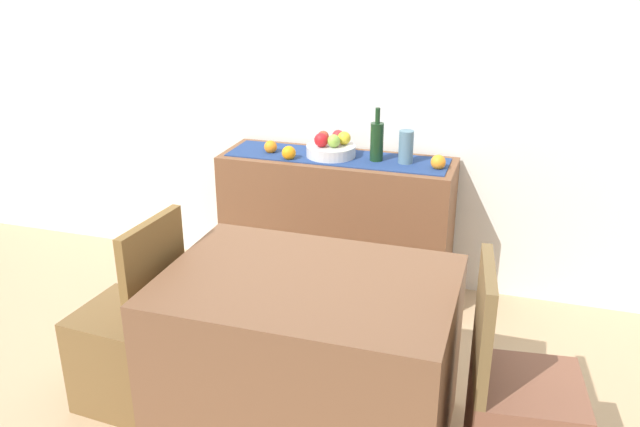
{
  "coord_description": "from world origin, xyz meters",
  "views": [
    {
      "loc": [
        0.93,
        -2.49,
        1.92
      ],
      "look_at": [
        0.03,
        0.39,
        0.7
      ],
      "focal_mm": 37.27,
      "sensor_mm": 36.0,
      "label": 1
    }
  ],
  "objects_px": {
    "sideboard_console": "(336,226)",
    "chair_by_corner": "(518,423)",
    "wine_bottle": "(377,141)",
    "fruit_bowl": "(331,151)",
    "ceramic_vase": "(406,148)",
    "chair_near_window": "(132,348)",
    "dining_table": "(308,361)"
  },
  "relations": [
    {
      "from": "dining_table",
      "to": "chair_near_window",
      "type": "relative_size",
      "value": 1.25
    },
    {
      "from": "fruit_bowl",
      "to": "chair_near_window",
      "type": "relative_size",
      "value": 0.31
    },
    {
      "from": "chair_near_window",
      "to": "chair_by_corner",
      "type": "bearing_deg",
      "value": -0.02
    },
    {
      "from": "fruit_bowl",
      "to": "wine_bottle",
      "type": "xyz_separation_m",
      "value": [
        0.26,
        -0.0,
        0.08
      ]
    },
    {
      "from": "wine_bottle",
      "to": "dining_table",
      "type": "xyz_separation_m",
      "value": [
        0.03,
        -1.27,
        -0.57
      ]
    },
    {
      "from": "sideboard_console",
      "to": "chair_near_window",
      "type": "height_order",
      "value": "chair_near_window"
    },
    {
      "from": "wine_bottle",
      "to": "fruit_bowl",
      "type": "bearing_deg",
      "value": 180.0
    },
    {
      "from": "fruit_bowl",
      "to": "sideboard_console",
      "type": "bearing_deg",
      "value": 0.0
    },
    {
      "from": "sideboard_console",
      "to": "chair_near_window",
      "type": "bearing_deg",
      "value": -114.31
    },
    {
      "from": "fruit_bowl",
      "to": "ceramic_vase",
      "type": "bearing_deg",
      "value": 0.0
    },
    {
      "from": "sideboard_console",
      "to": "ceramic_vase",
      "type": "height_order",
      "value": "ceramic_vase"
    },
    {
      "from": "sideboard_console",
      "to": "chair_by_corner",
      "type": "xyz_separation_m",
      "value": [
        1.08,
        -1.27,
        -0.15
      ]
    },
    {
      "from": "dining_table",
      "to": "fruit_bowl",
      "type": "bearing_deg",
      "value": 102.75
    },
    {
      "from": "dining_table",
      "to": "chair_by_corner",
      "type": "xyz_separation_m",
      "value": [
        0.83,
        -0.0,
        -0.1
      ]
    },
    {
      "from": "wine_bottle",
      "to": "dining_table",
      "type": "distance_m",
      "value": 1.4
    },
    {
      "from": "wine_bottle",
      "to": "dining_table",
      "type": "relative_size",
      "value": 0.26
    },
    {
      "from": "sideboard_console",
      "to": "ceramic_vase",
      "type": "xyz_separation_m",
      "value": [
        0.38,
        0.0,
        0.51
      ]
    },
    {
      "from": "sideboard_console",
      "to": "fruit_bowl",
      "type": "xyz_separation_m",
      "value": [
        -0.04,
        0.0,
        0.45
      ]
    },
    {
      "from": "wine_bottle",
      "to": "chair_near_window",
      "type": "distance_m",
      "value": 1.65
    },
    {
      "from": "sideboard_console",
      "to": "wine_bottle",
      "type": "distance_m",
      "value": 0.57
    },
    {
      "from": "ceramic_vase",
      "to": "chair_near_window",
      "type": "height_order",
      "value": "ceramic_vase"
    },
    {
      "from": "fruit_bowl",
      "to": "chair_by_corner",
      "type": "relative_size",
      "value": 0.31
    },
    {
      "from": "wine_bottle",
      "to": "chair_near_window",
      "type": "bearing_deg",
      "value": -122.08
    },
    {
      "from": "sideboard_console",
      "to": "fruit_bowl",
      "type": "height_order",
      "value": "fruit_bowl"
    },
    {
      "from": "sideboard_console",
      "to": "wine_bottle",
      "type": "relative_size",
      "value": 4.41
    },
    {
      "from": "wine_bottle",
      "to": "chair_by_corner",
      "type": "bearing_deg",
      "value": -56.11
    },
    {
      "from": "wine_bottle",
      "to": "chair_by_corner",
      "type": "relative_size",
      "value": 0.33
    },
    {
      "from": "fruit_bowl",
      "to": "chair_by_corner",
      "type": "bearing_deg",
      "value": -48.81
    },
    {
      "from": "sideboard_console",
      "to": "wine_bottle",
      "type": "xyz_separation_m",
      "value": [
        0.22,
        -0.0,
        0.53
      ]
    },
    {
      "from": "sideboard_console",
      "to": "fruit_bowl",
      "type": "relative_size",
      "value": 4.77
    },
    {
      "from": "sideboard_console",
      "to": "chair_by_corner",
      "type": "distance_m",
      "value": 1.68
    },
    {
      "from": "fruit_bowl",
      "to": "chair_by_corner",
      "type": "height_order",
      "value": "chair_by_corner"
    }
  ]
}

